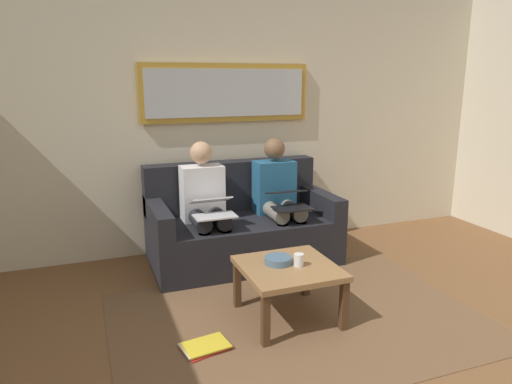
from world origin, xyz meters
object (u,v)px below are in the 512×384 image
at_px(bowl, 278,260).
at_px(laptop_black, 289,199).
at_px(couch, 241,227).
at_px(framed_mirror, 227,93).
at_px(person_right, 205,202).
at_px(magazine_stack, 205,346).
at_px(cup, 299,260).
at_px(person_left, 278,195).
at_px(coffee_table, 288,273).
at_px(laptop_silver, 212,207).

xyz_separation_m(bowl, laptop_black, (-0.46, -0.84, 0.20)).
distance_m(couch, framed_mirror, 1.30).
height_order(person_right, magazine_stack, person_right).
distance_m(cup, bowl, 0.15).
relative_size(laptop_black, person_right, 0.32).
bearing_deg(person_left, laptop_black, 90.00).
distance_m(cup, laptop_black, 1.02).
xyz_separation_m(framed_mirror, coffee_table, (0.06, 1.61, -1.20)).
bearing_deg(laptop_silver, magazine_stack, 71.66).
bearing_deg(framed_mirror, laptop_black, 116.92).
distance_m(couch, magazine_stack, 1.60).
bearing_deg(laptop_black, cup, 69.70).
relative_size(couch, laptop_black, 4.70).
bearing_deg(couch, coffee_table, 87.40).
bearing_deg(laptop_silver, couch, -139.00).
bearing_deg(person_right, coffee_table, 104.64).
bearing_deg(laptop_silver, person_left, -161.27).
distance_m(couch, cup, 1.26).
relative_size(framed_mirror, person_left, 1.47).
bearing_deg(bowl, laptop_silver, -73.69).
xyz_separation_m(laptop_black, magazine_stack, (1.07, 1.09, -0.61)).
distance_m(cup, person_right, 1.25).
distance_m(bowl, person_right, 1.13).
distance_m(couch, person_right, 0.47).
bearing_deg(cup, framed_mirror, -89.72).
xyz_separation_m(bowl, person_right, (0.25, -1.09, 0.18)).
bearing_deg(laptop_silver, laptop_black, 179.86).
xyz_separation_m(couch, framed_mirror, (0.00, -0.39, 1.24)).
bearing_deg(cup, laptop_silver, -68.87).
distance_m(bowl, laptop_silver, 0.90).
bearing_deg(framed_mirror, person_left, 127.86).
bearing_deg(laptop_black, person_right, -18.86).
xyz_separation_m(bowl, person_left, (-0.46, -1.09, 0.18)).
bearing_deg(coffee_table, laptop_silver, -71.71).
distance_m(framed_mirror, cup, 1.97).
distance_m(person_left, person_right, 0.71).
distance_m(person_left, laptop_silver, 0.75).
bearing_deg(couch, magazine_stack, 62.91).
bearing_deg(cup, couch, -89.63).
bearing_deg(magazine_stack, couch, -117.09).
bearing_deg(coffee_table, bowl, -49.64).
xyz_separation_m(person_right, laptop_silver, (-0.00, 0.24, 0.01)).
distance_m(coffee_table, person_right, 1.22).
height_order(cup, bowl, cup).
relative_size(couch, magazine_stack, 5.29).
height_order(couch, laptop_silver, couch).
distance_m(laptop_black, magazine_stack, 1.65).
bearing_deg(coffee_table, person_left, -109.66).
relative_size(framed_mirror, coffee_table, 2.55).
bearing_deg(cup, magazine_stack, 12.09).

